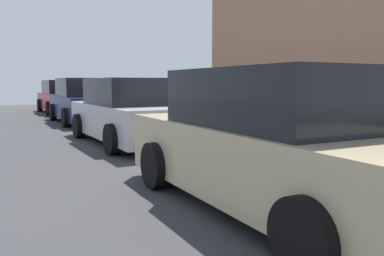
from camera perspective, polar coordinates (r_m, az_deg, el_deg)
The scene contains 16 objects.
ground_plane at distance 9.97m, azimuth 0.24°, elevation -1.94°, with size 40.00×40.00×0.00m, color #333335.
sidewalk_curb at distance 11.28m, azimuth 11.72°, elevation -0.74°, with size 18.00×5.00×0.14m, color #9E9B93.
suitcase_silver_0 at distance 7.02m, azimuth 19.77°, elevation -1.79°, with size 0.42×0.26×0.93m.
suitcase_maroon_1 at distance 7.38m, azimuth 17.15°, elevation -1.26°, with size 0.43×0.23×0.92m.
suitcase_navy_2 at distance 7.71m, azimuth 14.60°, elevation -1.12°, with size 0.38×0.25×0.91m.
suitcase_olive_3 at distance 8.07m, azimuth 12.48°, elevation -1.21°, with size 0.41×0.20×0.78m.
suitcase_teal_4 at distance 8.51m, azimuth 10.54°, elevation -0.39°, with size 0.50×0.26×0.85m.
suitcase_black_5 at distance 8.93m, azimuth 8.27°, elevation -0.14°, with size 0.45×0.25×0.86m.
suitcase_red_6 at distance 9.34m, azimuth 6.44°, elevation 0.69°, with size 0.44×0.26×1.07m.
suitcase_silver_7 at distance 9.77m, azimuth 4.84°, elevation 0.60°, with size 0.42×0.26×0.87m.
fire_hydrant at distance 10.58m, azimuth 2.59°, elevation 1.37°, with size 0.39×0.21×0.73m.
bollard_post at distance 11.03m, azimuth 0.43°, elevation 1.38°, with size 0.14×0.14×0.68m, color #333338.
parked_car_beige_0 at distance 4.69m, azimuth 12.14°, elevation -2.21°, with size 4.76×2.13×1.61m.
parked_car_silver_1 at distance 9.84m, azimuth -8.89°, elevation 2.18°, with size 4.69×2.19×1.56m.
parked_car_navy_2 at distance 15.26m, azimuth -15.07°, elevation 3.61°, with size 4.52×2.14×1.62m.
parked_car_red_3 at distance 20.53m, azimuth -17.90°, elevation 4.15°, with size 4.84×2.11×1.59m.
Camera 1 is at (-8.85, 4.35, 1.45)m, focal length 37.48 mm.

